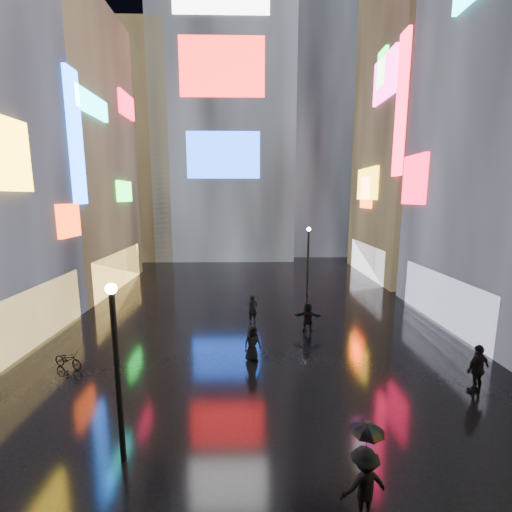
{
  "coord_description": "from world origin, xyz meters",
  "views": [
    {
      "loc": [
        -0.33,
        -2.04,
        7.41
      ],
      "look_at": [
        0.0,
        12.0,
        5.0
      ],
      "focal_mm": 24.0,
      "sensor_mm": 36.0,
      "label": 1
    }
  ],
  "objects_px": {
    "lamp_far": "(308,257)",
    "pedestrian_3": "(478,369)",
    "lamp_near": "(117,364)",
    "bicycle": "(68,360)"
  },
  "relations": [
    {
      "from": "lamp_near",
      "to": "lamp_far",
      "type": "xyz_separation_m",
      "value": [
        8.18,
        16.83,
        0.0
      ]
    },
    {
      "from": "lamp_near",
      "to": "pedestrian_3",
      "type": "distance_m",
      "value": 12.9
    },
    {
      "from": "lamp_far",
      "to": "pedestrian_3",
      "type": "xyz_separation_m",
      "value": [
        4.17,
        -13.68,
        -1.98
      ]
    },
    {
      "from": "lamp_far",
      "to": "pedestrian_3",
      "type": "distance_m",
      "value": 14.44
    },
    {
      "from": "pedestrian_3",
      "to": "bicycle",
      "type": "relative_size",
      "value": 1.26
    },
    {
      "from": "lamp_far",
      "to": "lamp_near",
      "type": "bearing_deg",
      "value": -115.92
    },
    {
      "from": "pedestrian_3",
      "to": "bicycle",
      "type": "distance_m",
      "value": 16.82
    },
    {
      "from": "bicycle",
      "to": "lamp_far",
      "type": "bearing_deg",
      "value": -25.31
    },
    {
      "from": "lamp_near",
      "to": "lamp_far",
      "type": "relative_size",
      "value": 1.0
    },
    {
      "from": "lamp_near",
      "to": "bicycle",
      "type": "distance_m",
      "value": 7.38
    }
  ]
}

